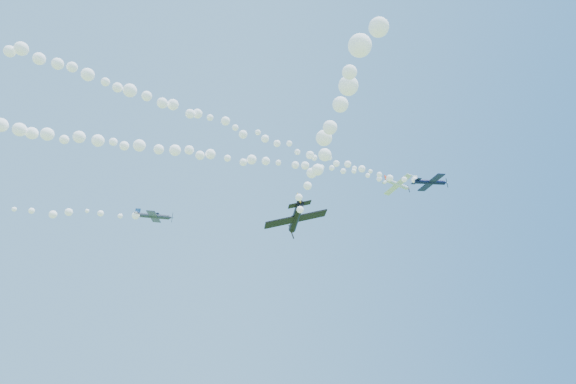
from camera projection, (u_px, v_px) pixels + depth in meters
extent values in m
cylinder|color=white|center=(397.00, 184.00, 87.75)|extent=(4.72, 3.45, 0.90)
cone|color=white|center=(408.00, 188.00, 89.08)|extent=(0.90, 0.91, 0.71)
cone|color=#B83115|center=(409.00, 189.00, 89.26)|extent=(0.36, 0.35, 0.25)
cube|color=black|center=(409.00, 189.00, 89.21)|extent=(0.16, 0.49, 1.62)
cube|color=white|center=(398.00, 185.00, 87.79)|extent=(3.41, 6.26, 1.60)
cube|color=white|center=(387.00, 180.00, 86.68)|extent=(1.46, 2.30, 0.60)
cube|color=#B83115|center=(386.00, 178.00, 86.94)|extent=(0.84, 0.58, 1.05)
sphere|color=black|center=(399.00, 184.00, 88.30)|extent=(0.82, 0.92, 0.76)
cylinder|color=#0C1135|center=(430.00, 182.00, 81.34)|extent=(5.65, 0.96, 1.26)
cone|color=#0C1135|center=(445.00, 183.00, 82.12)|extent=(0.74, 0.77, 0.80)
cone|color=white|center=(447.00, 183.00, 82.23)|extent=(0.31, 0.27, 0.28)
cube|color=black|center=(447.00, 183.00, 82.20)|extent=(0.20, 0.22, 1.77)
cube|color=#0C1135|center=(431.00, 183.00, 81.36)|extent=(1.55, 6.90, 0.59)
cube|color=#0C1135|center=(416.00, 181.00, 80.72)|extent=(0.85, 2.43, 0.26)
cube|color=white|center=(415.00, 178.00, 80.90)|extent=(0.98, 0.16, 1.19)
sphere|color=black|center=(433.00, 180.00, 81.69)|extent=(0.74, 0.71, 0.76)
cylinder|color=#33384A|center=(153.00, 216.00, 76.36)|extent=(5.23, 2.05, 0.96)
cone|color=#33384A|center=(170.00, 218.00, 76.57)|extent=(0.79, 0.83, 0.72)
cone|color=navy|center=(173.00, 218.00, 76.60)|extent=(0.32, 0.30, 0.25)
cube|color=black|center=(172.00, 218.00, 76.59)|extent=(0.10, 0.36, 1.64)
cube|color=#33384A|center=(154.00, 217.00, 76.34)|extent=(2.09, 6.46, 1.08)
cube|color=#33384A|center=(138.00, 214.00, 76.19)|extent=(1.01, 2.31, 0.42)
cube|color=navy|center=(138.00, 212.00, 76.34)|extent=(0.85, 0.33, 1.07)
sphere|color=black|center=(158.00, 214.00, 76.52)|extent=(0.71, 0.78, 0.73)
cylinder|color=black|center=(296.00, 217.00, 57.50)|extent=(2.20, 6.42, 1.50)
cone|color=black|center=(292.00, 230.00, 60.35)|extent=(0.99, 0.98, 0.93)
cone|color=orange|center=(291.00, 232.00, 60.74)|extent=(0.36, 0.40, 0.33)
cube|color=black|center=(291.00, 232.00, 60.64)|extent=(0.71, 0.30, 1.95)
cube|color=black|center=(296.00, 219.00, 57.66)|extent=(7.62, 2.00, 2.57)
cube|color=black|center=(300.00, 204.00, 55.17)|extent=(2.72, 1.04, 0.97)
cube|color=orange|center=(298.00, 200.00, 55.38)|extent=(0.54, 1.15, 1.33)
sphere|color=black|center=(294.00, 218.00, 58.44)|extent=(1.00, 0.88, 1.02)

